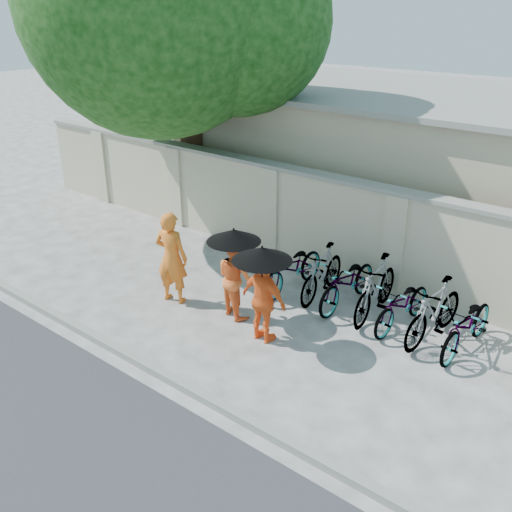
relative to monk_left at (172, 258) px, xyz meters
The scene contains 17 objects.
ground 1.43m from the monk_left, ahead, with size 80.00×80.00×0.00m, color #B9B9B8.
kerb 2.31m from the monk_left, 59.35° to the right, with size 40.00×0.16×0.12m, color gray.
compound_wall 3.70m from the monk_left, 55.51° to the left, with size 20.00×0.30×2.00m, color #C2B88D.
building_behind 7.55m from the monk_left, 65.68° to the left, with size 14.00×6.00×3.20m, color #BCB08D.
shade_tree 5.67m from the monk_left, 132.26° to the left, with size 6.70×6.20×8.20m.
monk_left is the anchor object (origin of this frame).
monk_center 1.33m from the monk_left, 15.25° to the left, with size 0.73×0.57×1.50m, color orange.
parasol_center 1.52m from the monk_left, 11.42° to the left, with size 0.96×0.96×0.87m.
monk_right 2.23m from the monk_left, ahead, with size 0.90×0.38×1.54m, color orange.
parasol_right 2.37m from the monk_left, ahead, with size 0.98×0.98×0.88m.
bike_0 2.38m from the monk_left, 48.52° to the left, with size 0.65×1.87×0.98m, color slate.
bike_1 2.89m from the monk_left, 41.99° to the left, with size 0.48×1.71×1.03m, color slate.
bike_2 3.35m from the monk_left, 35.33° to the left, with size 0.64×1.85×0.97m, color slate.
bike_3 3.82m from the monk_left, 30.13° to the left, with size 0.52×1.86×1.12m, color slate.
bike_4 4.30m from the monk_left, 25.40° to the left, with size 0.59×1.68×0.89m, color slate.
bike_5 4.80m from the monk_left, 21.92° to the left, with size 0.51×1.80×1.08m, color slate.
bike_6 5.35m from the monk_left, 19.70° to the left, with size 0.63×1.81×0.95m, color slate.
Camera 1 is at (6.24, -6.44, 5.32)m, focal length 40.00 mm.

